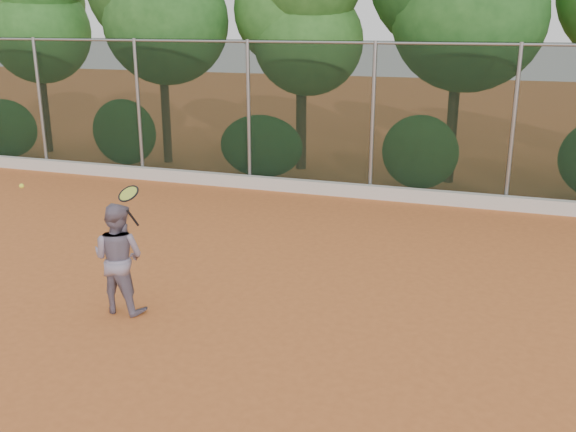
% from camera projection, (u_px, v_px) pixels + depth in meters
% --- Properties ---
extents(ground, '(80.00, 80.00, 0.00)m').
position_uv_depth(ground, '(264.00, 326.00, 8.59)').
color(ground, '#C8672F').
rests_on(ground, ground).
extents(concrete_curb, '(24.00, 0.20, 0.30)m').
position_uv_depth(concrete_curb, '(368.00, 192.00, 14.73)').
color(concrete_curb, beige).
rests_on(concrete_curb, ground).
extents(tennis_player, '(0.78, 0.61, 1.57)m').
position_uv_depth(tennis_player, '(119.00, 258.00, 8.83)').
color(tennis_player, slate).
rests_on(tennis_player, ground).
extents(chainlink_fence, '(24.09, 0.09, 3.50)m').
position_uv_depth(chainlink_fence, '(373.00, 116.00, 14.39)').
color(chainlink_fence, black).
rests_on(chainlink_fence, ground).
extents(foliage_backdrop, '(23.70, 3.63, 7.55)m').
position_uv_depth(foliage_backdrop, '(371.00, 0.00, 15.61)').
color(foliage_backdrop, '#3D2317').
rests_on(foliage_backdrop, ground).
extents(tennis_racket, '(0.36, 0.33, 0.58)m').
position_uv_depth(tennis_racket, '(129.00, 196.00, 8.38)').
color(tennis_racket, black).
rests_on(tennis_racket, ground).
extents(tennis_ball_in_flight, '(0.07, 0.07, 0.07)m').
position_uv_depth(tennis_ball_in_flight, '(22.00, 186.00, 9.06)').
color(tennis_ball_in_flight, '#E9F437').
rests_on(tennis_ball_in_flight, ground).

